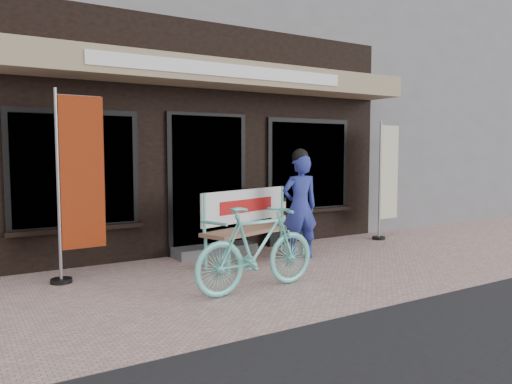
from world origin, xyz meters
TOP-DOWN VIEW (x-y plane):
  - ground at (0.00, 0.00)m, footprint 70.00×70.00m
  - storefront at (0.00, 4.96)m, footprint 7.00×6.77m
  - neighbor_right_near at (8.50, 5.50)m, footprint 10.00×7.00m
  - bench at (0.31, 1.14)m, footprint 1.97×1.07m
  - person at (1.00, 0.89)m, footprint 0.62×0.47m
  - bicycle at (-0.48, -0.27)m, footprint 1.67×0.58m
  - nobori_red at (-2.11, 1.28)m, footprint 0.69×0.27m
  - nobori_cream at (3.38, 1.42)m, footprint 0.63×0.26m
  - menu_stand at (1.26, 1.89)m, footprint 0.41×0.18m

SIDE VIEW (x-z plane):
  - ground at x=0.00m, z-range 0.00..0.00m
  - menu_stand at x=1.26m, z-range 0.01..0.82m
  - bicycle at x=-0.48m, z-range 0.00..0.99m
  - bench at x=0.31m, z-range 0.09..1.13m
  - person at x=1.00m, z-range -0.01..1.63m
  - nobori_cream at x=3.38m, z-range 0.03..2.18m
  - nobori_red at x=-2.11m, z-range 0.04..2.40m
  - neighbor_right_near at x=8.50m, z-range 0.00..5.60m
  - storefront at x=0.00m, z-range -0.01..5.99m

